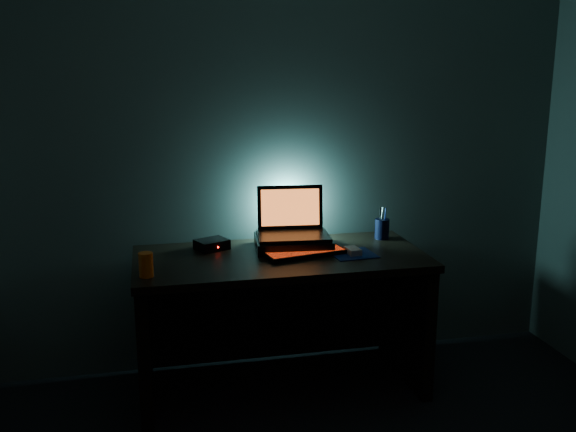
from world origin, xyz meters
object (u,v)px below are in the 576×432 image
(mouse, at_px, (353,251))
(juice_glass, at_px, (146,265))
(keyboard, at_px, (306,253))
(router, at_px, (212,244))
(pen_cup, at_px, (382,229))
(laptop, at_px, (292,224))

(mouse, distance_m, juice_glass, 1.06)
(keyboard, xyz_separation_m, router, (-0.46, 0.22, 0.01))
(keyboard, height_order, pen_cup, pen_cup)
(juice_glass, relative_size, router, 0.58)
(router, bearing_deg, laptop, -27.60)
(laptop, relative_size, pen_cup, 3.53)
(laptop, height_order, router, laptop)
(laptop, height_order, pen_cup, laptop)
(laptop, bearing_deg, router, -177.54)
(laptop, xyz_separation_m, pen_cup, (0.53, 0.03, -0.06))
(mouse, relative_size, pen_cup, 0.89)
(mouse, bearing_deg, keyboard, 168.51)
(mouse, bearing_deg, router, 155.41)
(pen_cup, bearing_deg, router, -179.56)
(pen_cup, distance_m, router, 0.96)
(juice_glass, distance_m, router, 0.52)
(juice_glass, bearing_deg, mouse, 7.34)
(laptop, distance_m, router, 0.44)
(laptop, distance_m, mouse, 0.37)
(keyboard, distance_m, juice_glass, 0.82)
(laptop, xyz_separation_m, juice_glass, (-0.78, -0.36, -0.06))
(pen_cup, bearing_deg, mouse, -134.56)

